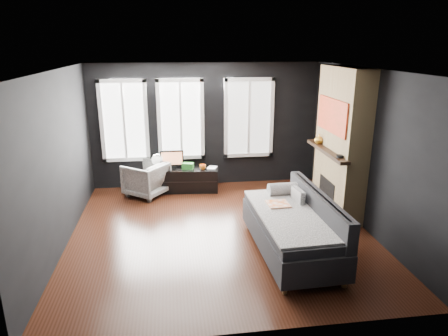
{
  "coord_description": "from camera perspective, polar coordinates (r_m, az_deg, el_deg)",
  "views": [
    {
      "loc": [
        -0.78,
        -6.13,
        3.09
      ],
      "look_at": [
        0.1,
        0.3,
        1.05
      ],
      "focal_mm": 32.0,
      "sensor_mm": 36.0,
      "label": 1
    }
  ],
  "objects": [
    {
      "name": "floor",
      "position": [
        6.9,
        -0.49,
        -9.12
      ],
      "size": [
        5.0,
        5.0,
        0.0
      ],
      "primitive_type": "plane",
      "color": "black",
      "rests_on": "ground"
    },
    {
      "name": "ceiling",
      "position": [
        6.19,
        -0.56,
        13.85
      ],
      "size": [
        5.0,
        5.0,
        0.0
      ],
      "primitive_type": "plane",
      "color": "white",
      "rests_on": "ground"
    },
    {
      "name": "wall_back",
      "position": [
        8.83,
        -2.59,
        6.08
      ],
      "size": [
        5.0,
        0.02,
        2.7
      ],
      "primitive_type": "cube",
      "color": "black",
      "rests_on": "ground"
    },
    {
      "name": "wall_left",
      "position": [
        6.6,
        -22.6,
        0.8
      ],
      "size": [
        0.02,
        5.0,
        2.7
      ],
      "primitive_type": "cube",
      "color": "black",
      "rests_on": "ground"
    },
    {
      "name": "wall_right",
      "position": [
        7.16,
        19.75,
        2.36
      ],
      "size": [
        0.02,
        5.0,
        2.7
      ],
      "primitive_type": "cube",
      "color": "black",
      "rests_on": "ground"
    },
    {
      "name": "windows",
      "position": [
        8.62,
        -5.71,
        12.65
      ],
      "size": [
        4.0,
        0.16,
        1.76
      ],
      "primitive_type": null,
      "color": "white",
      "rests_on": "wall_back"
    },
    {
      "name": "fireplace",
      "position": [
        7.6,
        16.38,
        3.5
      ],
      "size": [
        0.7,
        1.62,
        2.7
      ],
      "primitive_type": null,
      "color": "#93724C",
      "rests_on": "floor"
    },
    {
      "name": "sofa",
      "position": [
        6.15,
        9.58,
        -7.91
      ],
      "size": [
        1.19,
        2.26,
        0.96
      ],
      "primitive_type": null,
      "rotation": [
        0.0,
        0.0,
        0.04
      ],
      "color": "black",
      "rests_on": "floor"
    },
    {
      "name": "stripe_pillow",
      "position": [
        6.52,
        10.49,
        -4.46
      ],
      "size": [
        0.13,
        0.37,
        0.36
      ],
      "primitive_type": "cube",
      "rotation": [
        0.0,
        0.0,
        0.13
      ],
      "color": "gray",
      "rests_on": "sofa"
    },
    {
      "name": "armchair",
      "position": [
        8.53,
        -11.06,
        -1.33
      ],
      "size": [
        1.02,
        1.03,
        0.78
      ],
      "primitive_type": "imported",
      "rotation": [
        0.0,
        0.0,
        -2.23
      ],
      "color": "silver",
      "rests_on": "floor"
    },
    {
      "name": "media_console",
      "position": [
        8.71,
        -5.75,
        -1.67
      ],
      "size": [
        1.5,
        0.6,
        0.5
      ],
      "primitive_type": null,
      "rotation": [
        0.0,
        0.0,
        -0.1
      ],
      "color": "black",
      "rests_on": "floor"
    },
    {
      "name": "monitor",
      "position": [
        8.61,
        -7.46,
        1.41
      ],
      "size": [
        0.51,
        0.11,
        0.46
      ],
      "primitive_type": null,
      "rotation": [
        0.0,
        0.0,
        -0.01
      ],
      "color": "black",
      "rests_on": "media_console"
    },
    {
      "name": "desk_fan",
      "position": [
        8.63,
        -9.5,
        0.94
      ],
      "size": [
        0.25,
        0.25,
        0.34
      ],
      "primitive_type": null,
      "rotation": [
        0.0,
        0.0,
        0.02
      ],
      "color": "gray",
      "rests_on": "media_console"
    },
    {
      "name": "mug",
      "position": [
        8.53,
        -3.06,
        0.25
      ],
      "size": [
        0.15,
        0.13,
        0.14
      ],
      "primitive_type": "imported",
      "rotation": [
        0.0,
        0.0,
        -0.14
      ],
      "color": "orange",
      "rests_on": "media_console"
    },
    {
      "name": "book",
      "position": [
        8.61,
        -2.31,
        0.83
      ],
      "size": [
        0.18,
        0.08,
        0.25
      ],
      "primitive_type": "imported",
      "rotation": [
        0.0,
        0.0,
        -0.35
      ],
      "color": "tan",
      "rests_on": "media_console"
    },
    {
      "name": "storage_box",
      "position": [
        8.58,
        -5.19,
        0.29
      ],
      "size": [
        0.27,
        0.21,
        0.13
      ],
      "primitive_type": "cube",
      "rotation": [
        0.0,
        0.0,
        -0.26
      ],
      "color": "#2A7A2A",
      "rests_on": "media_console"
    },
    {
      "name": "mantel_vase",
      "position": [
        7.91,
        13.41,
        4.04
      ],
      "size": [
        0.23,
        0.24,
        0.18
      ],
      "primitive_type": "imported",
      "rotation": [
        0.0,
        0.0,
        -0.38
      ],
      "color": "#C68523",
      "rests_on": "fireplace"
    },
    {
      "name": "mantel_clock",
      "position": [
        7.04,
        16.23,
        1.6
      ],
      "size": [
        0.14,
        0.14,
        0.04
      ],
      "primitive_type": "cylinder",
      "rotation": [
        0.0,
        0.0,
        -0.14
      ],
      "color": "black",
      "rests_on": "fireplace"
    }
  ]
}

